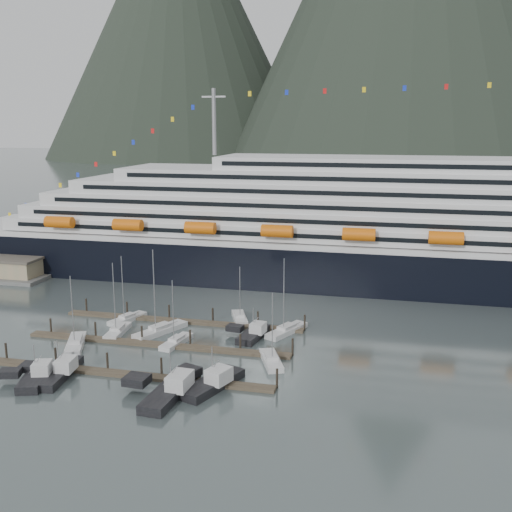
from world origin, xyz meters
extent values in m
plane|color=#4B5957|center=(0.00, 0.00, 0.00)|extent=(1600.00, 1600.00, 0.00)
cone|color=#212B20|center=(-220.00, 600.00, 145.00)|extent=(340.00, 340.00, 340.00)
cube|color=black|center=(25.00, 55.00, 4.00)|extent=(210.00, 28.00, 12.00)
cube|color=silver|center=(25.00, 55.00, 10.50)|extent=(205.80, 27.44, 1.50)
cube|color=silver|center=(30.00, 55.00, 13.10)|extent=(185.00, 26.00, 3.20)
cube|color=black|center=(30.00, 41.95, 13.26)|extent=(175.75, 0.20, 1.00)
cube|color=silver|center=(32.00, 55.00, 16.30)|extent=(180.00, 25.00, 3.20)
cube|color=black|center=(32.00, 42.45, 16.46)|extent=(171.00, 0.20, 1.00)
cube|color=silver|center=(34.00, 55.00, 19.50)|extent=(172.00, 24.00, 3.20)
cube|color=black|center=(34.00, 42.95, 19.66)|extent=(163.40, 0.20, 1.00)
cube|color=silver|center=(36.00, 55.00, 22.70)|extent=(160.00, 23.00, 3.20)
cube|color=black|center=(36.00, 43.45, 22.86)|extent=(152.00, 0.20, 1.00)
cube|color=silver|center=(38.00, 55.00, 25.80)|extent=(140.00, 22.00, 3.00)
cube|color=black|center=(38.00, 43.95, 25.95)|extent=(133.00, 0.20, 1.00)
cube|color=silver|center=(40.00, 55.00, 28.80)|extent=(95.00, 20.00, 3.00)
cube|color=black|center=(40.00, 44.95, 28.95)|extent=(90.25, 0.20, 1.00)
cylinder|color=gray|center=(-10.00, 55.00, 38.30)|extent=(1.00, 1.00, 16.00)
cylinder|color=orange|center=(-45.00, 40.00, 14.50)|extent=(7.00, 2.80, 2.80)
cylinder|color=orange|center=(-27.00, 40.00, 14.50)|extent=(7.00, 2.80, 2.80)
cylinder|color=orange|center=(-9.00, 40.00, 14.50)|extent=(7.00, 2.80, 2.80)
cylinder|color=orange|center=(9.00, 40.00, 14.50)|extent=(7.00, 2.80, 2.80)
cylinder|color=orange|center=(27.00, 40.00, 14.50)|extent=(7.00, 2.80, 2.80)
cylinder|color=orange|center=(45.00, 40.00, 14.50)|extent=(7.00, 2.80, 2.80)
cube|color=#3F3428|center=(-5.00, -10.00, 0.25)|extent=(48.00, 2.00, 0.50)
cylinder|color=black|center=(-26.00, -8.90, 1.40)|extent=(0.36, 0.36, 3.20)
cylinder|color=black|center=(-17.00, -8.90, 1.40)|extent=(0.36, 0.36, 3.20)
cylinder|color=black|center=(-8.00, -8.90, 1.40)|extent=(0.36, 0.36, 3.20)
cylinder|color=black|center=(1.00, -8.90, 1.40)|extent=(0.36, 0.36, 3.20)
cylinder|color=black|center=(10.00, -8.90, 1.40)|extent=(0.36, 0.36, 3.20)
cylinder|color=black|center=(19.00, -8.90, 1.40)|extent=(0.36, 0.36, 3.20)
cube|color=#3F3428|center=(-5.00, 3.00, 0.25)|extent=(48.00, 2.00, 0.50)
cylinder|color=black|center=(-26.00, 4.10, 1.40)|extent=(0.36, 0.36, 3.20)
cylinder|color=black|center=(-17.00, 4.10, 1.40)|extent=(0.36, 0.36, 3.20)
cylinder|color=black|center=(-8.00, 4.10, 1.40)|extent=(0.36, 0.36, 3.20)
cylinder|color=black|center=(1.00, 4.10, 1.40)|extent=(0.36, 0.36, 3.20)
cylinder|color=black|center=(10.00, 4.10, 1.40)|extent=(0.36, 0.36, 3.20)
cylinder|color=black|center=(19.00, 4.10, 1.40)|extent=(0.36, 0.36, 3.20)
cube|color=#3F3428|center=(-5.00, 16.00, 0.25)|extent=(48.00, 2.00, 0.50)
cylinder|color=black|center=(-26.00, 17.10, 1.40)|extent=(0.36, 0.36, 3.20)
cylinder|color=black|center=(-17.00, 17.10, 1.40)|extent=(0.36, 0.36, 3.20)
cylinder|color=black|center=(-8.00, 17.10, 1.40)|extent=(0.36, 0.36, 3.20)
cylinder|color=black|center=(1.00, 17.10, 1.40)|extent=(0.36, 0.36, 3.20)
cylinder|color=black|center=(10.00, 17.10, 1.40)|extent=(0.36, 0.36, 3.20)
cylinder|color=black|center=(19.00, 17.10, 1.40)|extent=(0.36, 0.36, 3.20)
cube|color=silver|center=(-14.19, 7.10, 0.25)|extent=(3.43, 8.84, 1.34)
cube|color=silver|center=(-14.19, 7.10, 1.10)|extent=(2.24, 3.21, 0.77)
cylinder|color=gray|center=(-14.09, 6.24, 7.23)|extent=(0.15, 0.15, 12.74)
cube|color=silver|center=(-18.38, -0.57, 0.25)|extent=(6.45, 10.47, 1.43)
cube|color=silver|center=(-18.38, -0.57, 1.18)|extent=(3.28, 4.10, 0.82)
cylinder|color=gray|center=(-17.98, -1.51, 6.91)|extent=(0.16, 0.16, 11.98)
cube|color=silver|center=(-1.73, 4.58, 0.25)|extent=(3.64, 8.56, 1.22)
cube|color=silver|center=(-1.73, 4.58, 1.00)|extent=(2.21, 3.16, 0.70)
cylinder|color=gray|center=(-1.87, 3.76, 6.28)|extent=(0.14, 0.14, 10.99)
cube|color=silver|center=(-6.69, 9.34, 0.25)|extent=(7.40, 11.60, 1.47)
cube|color=silver|center=(-6.69, 9.34, 1.21)|extent=(3.62, 4.55, 0.84)
cylinder|color=gray|center=(-7.19, 8.30, 8.43)|extent=(0.17, 0.17, 14.98)
cube|color=silver|center=(-15.65, 14.32, 0.25)|extent=(5.15, 8.99, 1.22)
cube|color=silver|center=(-15.65, 14.32, 1.01)|extent=(2.70, 3.47, 0.70)
cylinder|color=gray|center=(-15.96, 13.50, 7.00)|extent=(0.14, 0.14, 12.43)
cube|color=silver|center=(5.61, 20.00, 0.25)|extent=(5.22, 8.47, 1.27)
cube|color=silver|center=(5.61, 20.00, 1.04)|extent=(2.75, 3.33, 0.73)
cylinder|color=gray|center=(5.91, 19.24, 5.91)|extent=(0.15, 0.15, 10.19)
cube|color=silver|center=(16.03, 14.75, 0.25)|extent=(6.67, 10.47, 1.38)
cube|color=silver|center=(16.03, 14.75, 1.13)|extent=(3.31, 4.12, 0.79)
cylinder|color=gray|center=(15.59, 13.81, 7.61)|extent=(0.16, 0.16, 13.44)
cube|color=silver|center=(16.21, 0.08, 0.25)|extent=(5.68, 9.02, 1.36)
cube|color=silver|center=(16.21, 0.08, 1.11)|extent=(2.96, 3.56, 0.77)
cylinder|color=gray|center=(16.55, -0.72, 6.44)|extent=(0.15, 0.15, 11.13)
cube|color=black|center=(-14.14, -12.73, 0.35)|extent=(4.68, 11.97, 1.79)
cube|color=black|center=(-18.53, -13.30, 1.43)|extent=(3.35, 2.93, 1.08)
cube|color=silver|center=(-12.98, -12.59, 2.06)|extent=(2.93, 3.79, 1.97)
cube|color=black|center=(-12.98, -12.59, 2.78)|extent=(2.73, 3.53, 0.45)
cylinder|color=gray|center=(-14.14, -12.73, 3.58)|extent=(0.14, 0.14, 4.48)
cube|color=black|center=(-16.62, -15.00, 0.35)|extent=(6.00, 10.38, 1.79)
cube|color=black|center=(-20.20, -16.11, 1.44)|extent=(3.55, 2.97, 1.08)
cube|color=silver|center=(-15.68, -14.71, 2.06)|extent=(3.27, 3.57, 1.97)
cube|color=black|center=(-15.68, -14.71, 2.78)|extent=(3.04, 3.33, 0.45)
cylinder|color=gray|center=(-16.62, -15.00, 3.59)|extent=(0.14, 0.14, 4.49)
cube|color=black|center=(4.77, -14.65, 0.35)|extent=(4.39, 14.26, 2.01)
cube|color=black|center=(-0.57, -14.35, 1.61)|extent=(3.59, 3.28, 1.21)
cube|color=silver|center=(6.17, -14.72, 2.31)|extent=(3.05, 4.37, 2.21)
cube|color=black|center=(6.17, -14.72, 3.12)|extent=(2.83, 4.08, 0.50)
cylinder|color=gray|center=(4.77, -14.65, 4.02)|extent=(0.16, 0.16, 5.03)
cube|color=black|center=(9.82, -11.05, 0.35)|extent=(7.35, 12.24, 1.96)
cube|color=black|center=(5.63, -9.51, 1.57)|extent=(4.01, 3.57, 1.17)
cube|color=silver|center=(10.92, -11.45, 2.25)|extent=(3.78, 4.25, 2.15)
cube|color=black|center=(10.92, -11.45, 3.03)|extent=(3.52, 3.96, 0.49)
cylinder|color=gray|center=(9.82, -11.05, 3.91)|extent=(0.16, 0.16, 4.89)
cube|color=black|center=(10.59, 10.91, 0.35)|extent=(4.43, 9.80, 1.72)
cube|color=black|center=(7.03, 11.44, 1.37)|extent=(3.19, 2.48, 1.03)
cube|color=silver|center=(11.52, 10.78, 1.98)|extent=(2.79, 3.15, 1.89)
cube|color=black|center=(11.52, 10.78, 2.66)|extent=(2.59, 2.94, 0.43)
cylinder|color=gray|center=(10.59, 10.91, 3.43)|extent=(0.14, 0.14, 4.29)
camera|label=1|loc=(34.93, -88.65, 37.67)|focal=42.00mm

